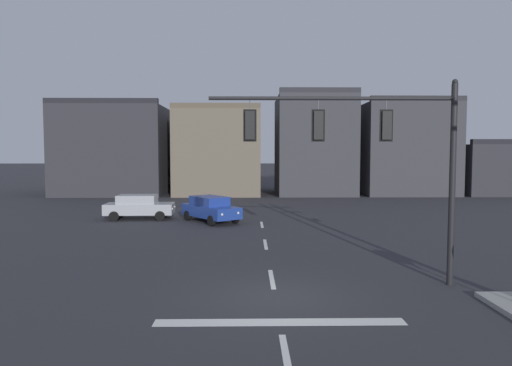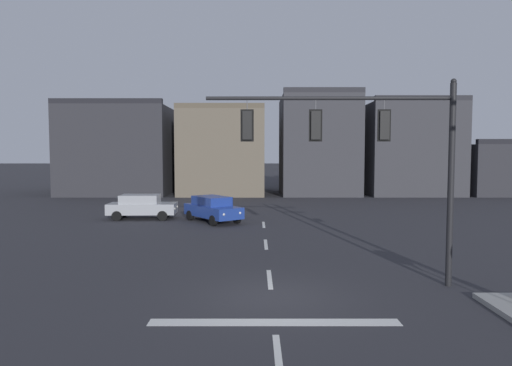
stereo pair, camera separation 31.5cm
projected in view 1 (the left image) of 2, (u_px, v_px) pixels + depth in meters
The scene contains 7 objects.
ground_plane at pixel (275, 297), 13.50m from camera, with size 400.00×400.00×0.00m, color #2B2B30.
stop_bar_paint at pixel (280, 322), 11.51m from camera, with size 6.40×0.50×0.01m, color silver.
lane_centreline at pixel (272, 279), 15.50m from camera, with size 0.16×26.40×0.01m.
signal_mast_near_side at pixel (373, 144), 14.51m from camera, with size 7.94×0.37×6.66m.
car_lot_nearside at pixel (139, 206), 29.74m from camera, with size 4.50×2.03×1.61m.
car_lot_middle at pixel (210, 208), 28.56m from camera, with size 4.06×4.61×1.61m.
building_row at pixel (275, 152), 50.27m from camera, with size 49.59×13.37×10.79m.
Camera 1 is at (-0.78, -13.25, 4.27)m, focal length 31.79 mm.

